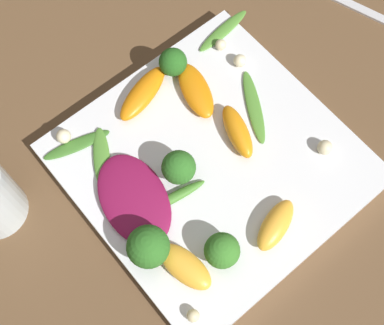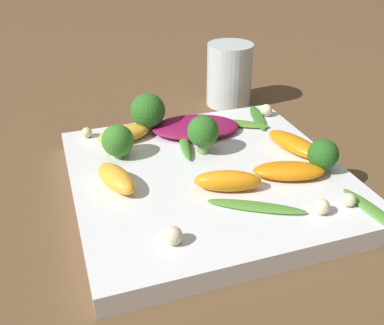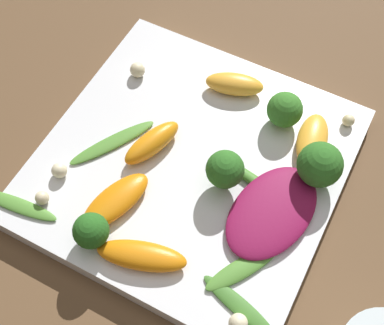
# 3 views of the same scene
# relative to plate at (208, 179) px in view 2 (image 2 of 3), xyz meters

# --- Properties ---
(ground_plane) EXTENTS (2.40, 2.40, 0.00)m
(ground_plane) POSITION_rel_plate_xyz_m (0.00, 0.00, -0.01)
(ground_plane) COLOR brown
(plate) EXTENTS (0.28, 0.28, 0.02)m
(plate) POSITION_rel_plate_xyz_m (0.00, 0.00, 0.00)
(plate) COLOR white
(plate) RESTS_ON ground_plane
(drinking_glass) EXTENTS (0.07, 0.07, 0.09)m
(drinking_glass) POSITION_rel_plate_xyz_m (-0.21, 0.11, 0.03)
(drinking_glass) COLOR silver
(drinking_glass) RESTS_ON ground_plane
(radicchio_leaf_0) EXTENTS (0.09, 0.12, 0.01)m
(radicchio_leaf_0) POSITION_rel_plate_xyz_m (-0.09, 0.02, 0.02)
(radicchio_leaf_0) COLOR maroon
(radicchio_leaf_0) RESTS_ON plate
(orange_segment_0) EXTENTS (0.04, 0.07, 0.02)m
(orange_segment_0) POSITION_rel_plate_xyz_m (0.04, 0.01, 0.02)
(orange_segment_0) COLOR orange
(orange_segment_0) RESTS_ON plate
(orange_segment_1) EXTENTS (0.08, 0.05, 0.02)m
(orange_segment_1) POSITION_rel_plate_xyz_m (-0.01, 0.11, 0.02)
(orange_segment_1) COLOR orange
(orange_segment_1) RESTS_ON plate
(orange_segment_2) EXTENTS (0.07, 0.04, 0.02)m
(orange_segment_2) POSITION_rel_plate_xyz_m (0.00, -0.10, 0.02)
(orange_segment_2) COLOR #FCAD33
(orange_segment_2) RESTS_ON plate
(orange_segment_3) EXTENTS (0.04, 0.07, 0.02)m
(orange_segment_3) POSITION_rel_plate_xyz_m (-0.10, -0.07, 0.02)
(orange_segment_3) COLOR #FCAD33
(orange_segment_3) RESTS_ON plate
(orange_segment_4) EXTENTS (0.05, 0.08, 0.02)m
(orange_segment_4) POSITION_rel_plate_xyz_m (0.04, 0.07, 0.02)
(orange_segment_4) COLOR orange
(orange_segment_4) RESTS_ON plate
(broccoli_floret_0) EXTENTS (0.04, 0.04, 0.04)m
(broccoli_floret_0) POSITION_rel_plate_xyz_m (-0.04, 0.01, 0.04)
(broccoli_floret_0) COLOR #84AD5B
(broccoli_floret_0) RESTS_ON plate
(broccoli_floret_1) EXTENTS (0.04, 0.04, 0.04)m
(broccoli_floret_1) POSITION_rel_plate_xyz_m (-0.06, -0.08, 0.03)
(broccoli_floret_1) COLOR #7A9E51
(broccoli_floret_1) RESTS_ON plate
(broccoli_floret_2) EXTENTS (0.04, 0.04, 0.05)m
(broccoli_floret_2) POSITION_rel_plate_xyz_m (-0.11, -0.04, 0.04)
(broccoli_floret_2) COLOR #7A9E51
(broccoli_floret_2) RESTS_ON plate
(broccoli_floret_3) EXTENTS (0.03, 0.03, 0.04)m
(broccoli_floret_3) POSITION_rel_plate_xyz_m (0.04, 0.11, 0.03)
(broccoli_floret_3) COLOR #84AD5B
(broccoli_floret_3) RESTS_ON plate
(arugula_sprig_0) EXTENTS (0.06, 0.09, 0.00)m
(arugula_sprig_0) POSITION_rel_plate_xyz_m (0.08, 0.02, 0.01)
(arugula_sprig_0) COLOR #518E33
(arugula_sprig_0) RESTS_ON plate
(arugula_sprig_1) EXTENTS (0.05, 0.07, 0.01)m
(arugula_sprig_1) POSITION_rel_plate_xyz_m (-0.09, 0.08, 0.01)
(arugula_sprig_1) COLOR #518E33
(arugula_sprig_1) RESTS_ON plate
(arugula_sprig_2) EXTENTS (0.08, 0.03, 0.00)m
(arugula_sprig_2) POSITION_rel_plate_xyz_m (-0.10, 0.11, 0.01)
(arugula_sprig_2) COLOR #3D7528
(arugula_sprig_2) RESTS_ON plate
(arugula_sprig_3) EXTENTS (0.08, 0.02, 0.00)m
(arugula_sprig_3) POSITION_rel_plate_xyz_m (0.12, 0.12, 0.01)
(arugula_sprig_3) COLOR #518E33
(arugula_sprig_3) RESTS_ON plate
(arugula_sprig_4) EXTENTS (0.08, 0.03, 0.01)m
(arugula_sprig_4) POSITION_rel_plate_xyz_m (-0.06, -0.01, 0.01)
(arugula_sprig_4) COLOR #47842D
(arugula_sprig_4) RESTS_ON plate
(macadamia_nut_0) EXTENTS (0.02, 0.02, 0.02)m
(macadamia_nut_0) POSITION_rel_plate_xyz_m (0.10, -0.07, 0.02)
(macadamia_nut_0) COLOR beige
(macadamia_nut_0) RESTS_ON plate
(macadamia_nut_1) EXTENTS (0.02, 0.02, 0.02)m
(macadamia_nut_1) POSITION_rel_plate_xyz_m (-0.11, 0.12, 0.02)
(macadamia_nut_1) COLOR beige
(macadamia_nut_1) RESTS_ON plate
(macadamia_nut_2) EXTENTS (0.01, 0.01, 0.01)m
(macadamia_nut_2) POSITION_rel_plate_xyz_m (-0.12, -0.11, 0.02)
(macadamia_nut_2) COLOR beige
(macadamia_nut_2) RESTS_ON plate
(macadamia_nut_3) EXTENTS (0.01, 0.01, 0.01)m
(macadamia_nut_3) POSITION_rel_plate_xyz_m (0.10, 0.07, 0.02)
(macadamia_nut_3) COLOR beige
(macadamia_nut_3) RESTS_ON plate
(macadamia_nut_4) EXTENTS (0.01, 0.01, 0.01)m
(macadamia_nut_4) POSITION_rel_plate_xyz_m (0.10, 0.10, 0.02)
(macadamia_nut_4) COLOR beige
(macadamia_nut_4) RESTS_ON plate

